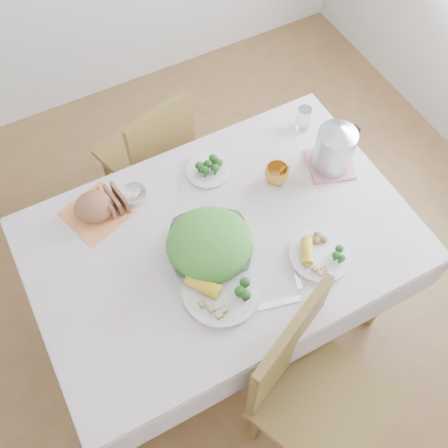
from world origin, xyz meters
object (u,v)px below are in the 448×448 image
dinner_plate_left (221,290)px  electric_kettle (335,147)px  dinner_plate_right (320,255)px  yellow_mug (277,174)px  dining_table (222,280)px  chair_near (323,404)px  salad_bowl (210,247)px  chair_far (144,148)px

dinner_plate_left → electric_kettle: electric_kettle is taller
dinner_plate_right → yellow_mug: size_ratio=2.39×
dinner_plate_left → yellow_mug: size_ratio=2.98×
dining_table → dinner_plate_left: 0.46m
chair_near → salad_bowl: 0.75m
chair_near → chair_far: (-0.10, 1.50, 0.00)m
dinner_plate_right → electric_kettle: (0.29, 0.35, 0.11)m
dinner_plate_right → electric_kettle: size_ratio=1.04×
salad_bowl → electric_kettle: 0.67m
chair_far → yellow_mug: bearing=102.2°
salad_bowl → electric_kettle: (0.65, 0.14, 0.08)m
salad_bowl → dinner_plate_left: salad_bowl is taller
salad_bowl → dinner_plate_left: bearing=-103.3°
chair_far → yellow_mug: (0.36, -0.67, 0.34)m
chair_far → yellow_mug: 0.83m
chair_near → dinner_plate_right: chair_near is taller
chair_near → dinner_plate_left: 0.60m
electric_kettle → chair_near: bearing=-116.6°
salad_bowl → chair_near: bearing=-77.2°
dinner_plate_right → yellow_mug: 0.40m
dinner_plate_right → electric_kettle: 0.47m
dining_table → dinner_plate_left: bearing=-118.4°
dining_table → electric_kettle: electric_kettle is taller
dinner_plate_right → salad_bowl: bearing=149.3°
dining_table → yellow_mug: yellow_mug is taller
chair_far → dinner_plate_right: (0.32, -1.07, 0.31)m
dining_table → dinner_plate_right: dinner_plate_right is taller
electric_kettle → dinner_plate_left: bearing=-150.3°
dinner_plate_left → yellow_mug: yellow_mug is taller
chair_near → chair_far: bearing=69.3°
chair_near → yellow_mug: (0.26, 0.83, 0.34)m
electric_kettle → dinner_plate_right: bearing=-123.2°
chair_near → salad_bowl: size_ratio=3.20×
salad_bowl → dinner_plate_left: size_ratio=1.05×
dining_table → chair_far: chair_far is taller
dining_table → chair_near: (0.08, -0.69, 0.09)m
yellow_mug → electric_kettle: electric_kettle is taller
dining_table → dinner_plate_right: size_ratio=5.88×
chair_far → dinner_plate_left: chair_far is taller
dinner_plate_left → dinner_plate_right: bearing=-6.7°
chair_far → salad_bowl: chair_far is taller
dining_table → electric_kettle: size_ratio=6.11×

